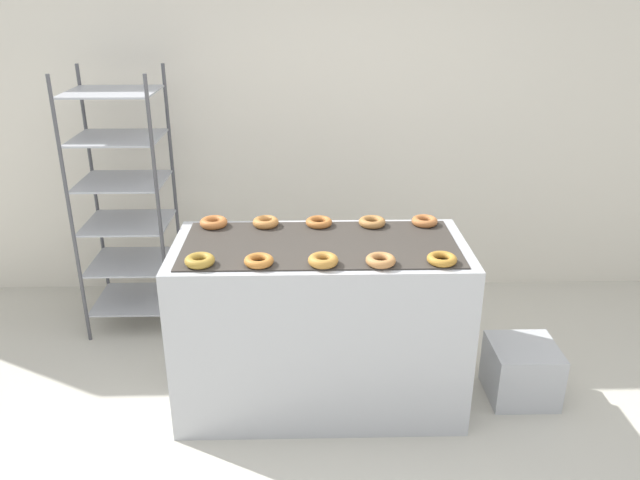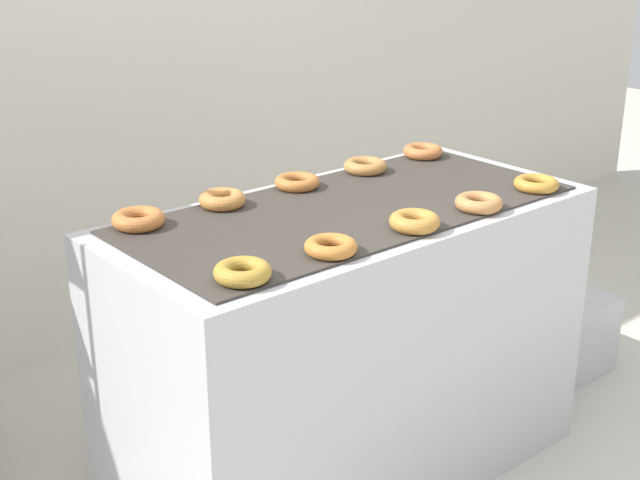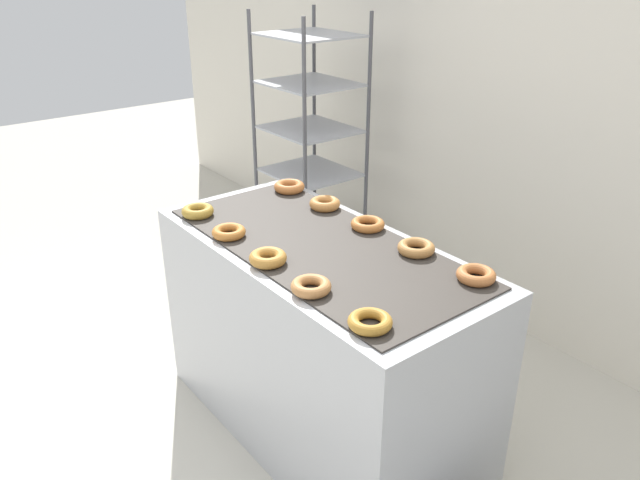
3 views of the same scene
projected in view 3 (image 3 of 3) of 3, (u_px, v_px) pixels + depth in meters
wall_back at (545, 97)px, 3.28m from camera, size 8.00×0.05×2.80m
fryer_machine at (320, 342)px, 2.83m from camera, size 1.58×0.74×0.98m
baking_rack_cart at (310, 151)px, 4.08m from camera, size 0.58×0.52×1.78m
donut_near_leftmost at (198, 211)px, 2.89m from camera, size 0.15×0.15×0.04m
donut_near_left at (229, 232)px, 2.69m from camera, size 0.15×0.15×0.04m
donut_near_center at (268, 258)px, 2.45m from camera, size 0.15×0.15×0.05m
donut_near_right at (311, 286)px, 2.25m from camera, size 0.15×0.15×0.04m
donut_near_rightmost at (370, 322)px, 2.04m from camera, size 0.15×0.15×0.04m
donut_far_leftmost at (289, 187)px, 3.19m from camera, size 0.16×0.16×0.05m
donut_far_left at (325, 204)px, 2.98m from camera, size 0.15×0.15×0.05m
donut_far_center at (368, 224)px, 2.76m from camera, size 0.15×0.15×0.04m
donut_far_right at (416, 248)px, 2.54m from camera, size 0.15×0.15×0.04m
donut_far_rightmost at (476, 275)px, 2.33m from camera, size 0.15×0.15×0.04m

